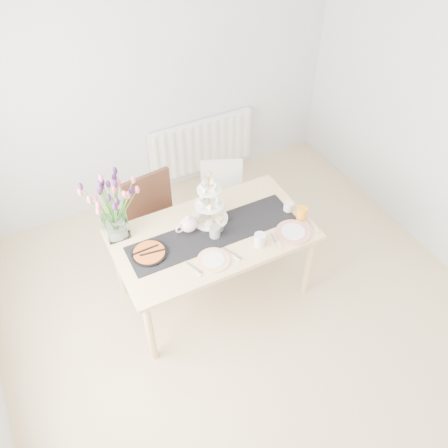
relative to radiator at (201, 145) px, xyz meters
name	(u,v)px	position (x,y,z in m)	size (l,w,h in m)	color
room_shell	(272,228)	(-0.50, -2.19, 0.85)	(4.50, 4.50, 4.50)	tan
radiator	(201,145)	(0.00, 0.00, 0.00)	(1.20, 0.08, 0.60)	white
dining_table	(213,240)	(-0.63, -1.56, 0.22)	(1.60, 0.90, 0.75)	tan
chair_brown	(156,217)	(-0.90, -0.94, 0.09)	(0.51, 0.51, 0.93)	#3A1F15
chair_white	(222,196)	(-0.19, -0.88, 0.02)	(0.52, 0.52, 0.81)	silver
table_runner	(213,233)	(-0.63, -1.56, 0.30)	(1.40, 0.35, 0.01)	black
tulip_vase	(110,201)	(-1.32, -1.22, 0.66)	(0.65, 0.65, 0.55)	silver
cake_stand	(209,208)	(-0.58, -1.40, 0.43)	(0.30, 0.30, 0.45)	gold
teapot	(189,224)	(-0.78, -1.44, 0.37)	(0.23, 0.19, 0.15)	silver
cream_jug	(288,207)	(0.06, -1.60, 0.34)	(0.08, 0.08, 0.08)	silver
tart_tin	(149,253)	(-1.17, -1.54, 0.32)	(0.27, 0.27, 0.03)	black
mug_grey	(215,232)	(-0.63, -1.60, 0.35)	(0.09, 0.09, 0.10)	gray
mug_white	(260,240)	(-0.36, -1.84, 0.35)	(0.09, 0.09, 0.11)	silver
mug_orange	(302,213)	(0.11, -1.73, 0.35)	(0.09, 0.09, 0.11)	orange
plate_left	(213,260)	(-0.75, -1.83, 0.31)	(0.26, 0.26, 0.01)	white
plate_right	(293,232)	(-0.05, -1.85, 0.31)	(0.29, 0.29, 0.01)	silver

